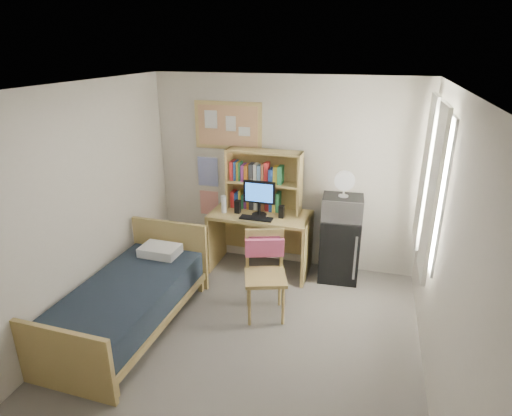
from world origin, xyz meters
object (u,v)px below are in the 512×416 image
(mini_fridge, at_px, (339,248))
(microwave, at_px, (342,207))
(bulletin_board, at_px, (228,126))
(speaker_right, at_px, (281,212))
(desk_chair, at_px, (265,276))
(desk, at_px, (260,242))
(bed, at_px, (128,307))
(desk_fan, at_px, (344,185))
(monitor, at_px, (259,199))
(speaker_left, at_px, (238,207))

(mini_fridge, distance_m, microwave, 0.58)
(bulletin_board, distance_m, microwave, 1.87)
(speaker_right, bearing_deg, mini_fridge, 12.06)
(speaker_right, bearing_deg, desk_chair, -86.70)
(desk, height_order, bed, desk)
(desk, relative_size, microwave, 2.63)
(mini_fridge, distance_m, speaker_right, 0.91)
(desk_chair, distance_m, microwave, 1.41)
(desk, height_order, speaker_right, speaker_right)
(desk, distance_m, microwave, 1.22)
(desk, height_order, desk_fan, desk_fan)
(bulletin_board, height_order, microwave, bulletin_board)
(bulletin_board, distance_m, monitor, 1.10)
(bed, distance_m, speaker_right, 2.19)
(bulletin_board, distance_m, speaker_left, 1.10)
(bed, bearing_deg, desk_fan, 41.09)
(monitor, bearing_deg, speaker_left, -180.00)
(desk, height_order, microwave, microwave)
(mini_fridge, xyz_separation_m, speaker_right, (-0.76, -0.15, 0.49))
(speaker_right, relative_size, microwave, 0.33)
(desk, bearing_deg, speaker_right, -11.31)
(mini_fridge, distance_m, bed, 2.74)
(monitor, relative_size, speaker_left, 2.56)
(desk_chair, bearing_deg, speaker_right, 73.95)
(monitor, bearing_deg, desk_fan, 7.63)
(monitor, xyz_separation_m, speaker_left, (-0.30, 0.01, -0.14))
(desk_chair, relative_size, mini_fridge, 1.17)
(bed, relative_size, desk_fan, 6.27)
(speaker_left, relative_size, speaker_right, 1.05)
(bulletin_board, bearing_deg, desk_fan, -9.79)
(monitor, bearing_deg, desk, 90.00)
(desk_fan, bearing_deg, desk, 179.88)
(speaker_right, bearing_deg, desk_fan, 10.58)
(speaker_right, distance_m, microwave, 0.78)
(desk, xyz_separation_m, desk_fan, (1.06, 0.06, 0.89))
(desk, height_order, desk_chair, desk_chair)
(bulletin_board, distance_m, desk_chair, 2.16)
(desk, relative_size, desk_chair, 1.32)
(microwave, bearing_deg, desk, 179.88)
(speaker_left, xyz_separation_m, speaker_right, (0.60, -0.01, -0.00))
(bulletin_board, xyz_separation_m, microwave, (1.61, -0.28, -0.91))
(mini_fridge, relative_size, speaker_left, 4.92)
(mini_fridge, relative_size, speaker_right, 5.17)
(speaker_right, xyz_separation_m, microwave, (0.76, 0.13, 0.09))
(bed, distance_m, desk_fan, 2.92)
(desk_fan, bearing_deg, mini_fridge, 90.00)
(desk_chair, distance_m, monitor, 1.17)
(speaker_right, bearing_deg, monitor, -180.00)
(mini_fridge, height_order, speaker_left, speaker_left)
(desk, distance_m, speaker_right, 0.59)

